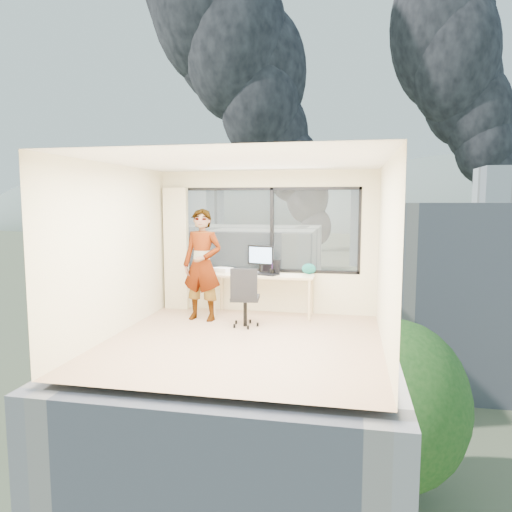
% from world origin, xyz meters
% --- Properties ---
extents(floor, '(4.00, 4.00, 0.01)m').
position_xyz_m(floor, '(0.00, 0.00, 0.00)').
color(floor, tan).
rests_on(floor, ground).
extents(ceiling, '(4.00, 4.00, 0.01)m').
position_xyz_m(ceiling, '(0.00, 0.00, 2.60)').
color(ceiling, white).
rests_on(ceiling, ground).
extents(wall_front, '(4.00, 0.01, 2.60)m').
position_xyz_m(wall_front, '(0.00, -2.00, 1.30)').
color(wall_front, beige).
rests_on(wall_front, ground).
extents(wall_left, '(0.01, 4.00, 2.60)m').
position_xyz_m(wall_left, '(-2.00, 0.00, 1.30)').
color(wall_left, beige).
rests_on(wall_left, ground).
extents(wall_right, '(0.01, 4.00, 2.60)m').
position_xyz_m(wall_right, '(2.00, 0.00, 1.30)').
color(wall_right, beige).
rests_on(wall_right, ground).
extents(window_wall, '(3.30, 0.16, 1.55)m').
position_xyz_m(window_wall, '(0.05, 2.00, 1.52)').
color(window_wall, black).
rests_on(window_wall, ground).
extents(curtain, '(0.45, 0.14, 2.30)m').
position_xyz_m(curtain, '(-1.72, 1.88, 1.15)').
color(curtain, beige).
rests_on(curtain, floor).
extents(desk, '(1.80, 0.60, 0.75)m').
position_xyz_m(desk, '(0.00, 1.66, 0.38)').
color(desk, beige).
rests_on(desk, floor).
extents(chair, '(0.57, 0.57, 1.00)m').
position_xyz_m(chair, '(-0.15, 0.85, 0.50)').
color(chair, black).
rests_on(chair, floor).
extents(person, '(0.76, 0.55, 1.92)m').
position_xyz_m(person, '(-0.97, 1.14, 0.96)').
color(person, '#2D2D33').
rests_on(person, floor).
extents(monitor, '(0.52, 0.24, 0.51)m').
position_xyz_m(monitor, '(-0.07, 1.79, 1.00)').
color(monitor, black).
rests_on(monitor, desk).
extents(game_console, '(0.38, 0.35, 0.08)m').
position_xyz_m(game_console, '(-0.80, 1.83, 0.79)').
color(game_console, white).
rests_on(game_console, desk).
extents(laptop, '(0.49, 0.50, 0.24)m').
position_xyz_m(laptop, '(0.09, 1.60, 0.87)').
color(laptop, black).
rests_on(laptop, desk).
extents(cellphone, '(0.13, 0.07, 0.01)m').
position_xyz_m(cellphone, '(-0.01, 1.59, 0.76)').
color(cellphone, black).
rests_on(cellphone, desk).
extents(pen_cup, '(0.09, 0.09, 0.10)m').
position_xyz_m(pen_cup, '(0.16, 1.65, 0.80)').
color(pen_cup, black).
rests_on(pen_cup, desk).
extents(handbag, '(0.28, 0.20, 0.19)m').
position_xyz_m(handbag, '(0.80, 1.82, 0.85)').
color(handbag, '#0D4E40').
rests_on(handbag, desk).
extents(exterior_ground, '(400.00, 400.00, 0.04)m').
position_xyz_m(exterior_ground, '(0.00, 120.00, -14.00)').
color(exterior_ground, '#515B3D').
rests_on(exterior_ground, ground).
extents(near_bldg_a, '(16.00, 12.00, 14.00)m').
position_xyz_m(near_bldg_a, '(-9.00, 30.00, -7.00)').
color(near_bldg_a, beige).
rests_on(near_bldg_a, exterior_ground).
extents(near_bldg_b, '(14.00, 13.00, 16.00)m').
position_xyz_m(near_bldg_b, '(12.00, 38.00, -6.00)').
color(near_bldg_b, silver).
rests_on(near_bldg_b, exterior_ground).
extents(far_tower_a, '(14.00, 14.00, 28.00)m').
position_xyz_m(far_tower_a, '(-35.00, 95.00, 0.00)').
color(far_tower_a, silver).
rests_on(far_tower_a, exterior_ground).
extents(far_tower_b, '(13.00, 13.00, 30.00)m').
position_xyz_m(far_tower_b, '(8.00, 120.00, 1.00)').
color(far_tower_b, silver).
rests_on(far_tower_b, exterior_ground).
extents(far_tower_c, '(15.00, 15.00, 26.00)m').
position_xyz_m(far_tower_c, '(45.00, 140.00, -1.00)').
color(far_tower_c, silver).
rests_on(far_tower_c, exterior_ground).
extents(far_tower_d, '(16.00, 14.00, 22.00)m').
position_xyz_m(far_tower_d, '(-60.00, 150.00, -3.00)').
color(far_tower_d, silver).
rests_on(far_tower_d, exterior_ground).
extents(hill_a, '(288.00, 216.00, 90.00)m').
position_xyz_m(hill_a, '(-120.00, 320.00, -14.00)').
color(hill_a, slate).
rests_on(hill_a, exterior_ground).
extents(hill_b, '(300.00, 220.00, 96.00)m').
position_xyz_m(hill_b, '(100.00, 320.00, -14.00)').
color(hill_b, slate).
rests_on(hill_b, exterior_ground).
extents(tree_a, '(7.00, 7.00, 8.00)m').
position_xyz_m(tree_a, '(-16.00, 22.00, -10.00)').
color(tree_a, '#1F4E1A').
rests_on(tree_a, exterior_ground).
extents(tree_b, '(7.60, 7.60, 9.00)m').
position_xyz_m(tree_b, '(4.00, 18.00, -9.50)').
color(tree_b, '#1F4E1A').
rests_on(tree_b, exterior_ground).
extents(smoke_plume_a, '(40.00, 24.00, 90.00)m').
position_xyz_m(smoke_plume_a, '(-10.00, 150.00, 39.00)').
color(smoke_plume_a, black).
rests_on(smoke_plume_a, exterior_ground).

